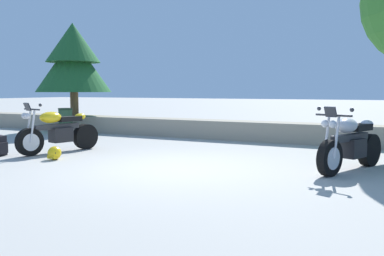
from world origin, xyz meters
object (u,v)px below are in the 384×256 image
(motorcycle_yellow_near_left, at_px, (58,132))
(rider_helmet, at_px, (54,153))
(trash_bin, at_px, (66,121))
(motorcycle_silver_centre, at_px, (350,144))
(pine_tree_far_left, at_px, (73,59))

(motorcycle_yellow_near_left, height_order, rider_helmet, motorcycle_yellow_near_left)
(motorcycle_yellow_near_left, xyz_separation_m, trash_bin, (-2.71, 3.14, -0.05))
(motorcycle_silver_centre, height_order, pine_tree_far_left, pine_tree_far_left)
(rider_helmet, distance_m, pine_tree_far_left, 6.73)
(motorcycle_yellow_near_left, xyz_separation_m, pine_tree_far_left, (-3.23, 4.14, 2.06))
(motorcycle_yellow_near_left, height_order, trash_bin, motorcycle_yellow_near_left)
(rider_helmet, relative_size, trash_bin, 0.33)
(pine_tree_far_left, xyz_separation_m, trash_bin, (0.51, -1.01, -2.11))
(trash_bin, bearing_deg, rider_helmet, -49.38)
(rider_helmet, bearing_deg, motorcycle_yellow_near_left, 129.69)
(motorcycle_silver_centre, xyz_separation_m, trash_bin, (-9.04, 2.48, -0.05))
(motorcycle_yellow_near_left, xyz_separation_m, motorcycle_silver_centre, (6.33, 0.65, 0.00))
(rider_helmet, bearing_deg, pine_tree_far_left, 128.21)
(motorcycle_yellow_near_left, distance_m, trash_bin, 4.15)
(pine_tree_far_left, height_order, trash_bin, pine_tree_far_left)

